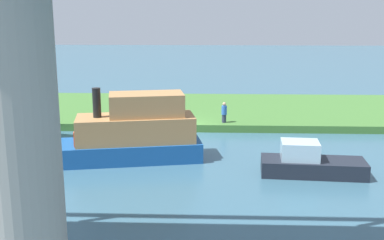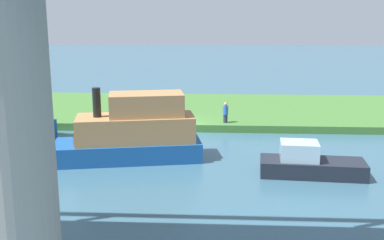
# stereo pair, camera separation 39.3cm
# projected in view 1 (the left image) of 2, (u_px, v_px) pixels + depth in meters

# --- Properties ---
(ground_plane) EXTENTS (160.00, 160.00, 0.00)m
(ground_plane) POSITION_uv_depth(u_px,v_px,m) (179.00, 132.00, 31.44)
(ground_plane) COLOR #386075
(grassy_bank) EXTENTS (80.00, 12.00, 0.50)m
(grassy_bank) POSITION_uv_depth(u_px,v_px,m) (184.00, 110.00, 37.23)
(grassy_bank) COLOR #427533
(grassy_bank) RESTS_ON ground
(bridge_pylon) EXTENTS (2.39, 2.39, 9.59)m
(bridge_pylon) POSITION_uv_depth(u_px,v_px,m) (15.00, 127.00, 12.89)
(bridge_pylon) COLOR #9E998E
(bridge_pylon) RESTS_ON ground
(person_on_bank) EXTENTS (0.51, 0.51, 1.39)m
(person_on_bank) POSITION_uv_depth(u_px,v_px,m) (224.00, 112.00, 31.84)
(person_on_bank) COLOR #2D334C
(person_on_bank) RESTS_ON grassy_bank
(mooring_post) EXTENTS (0.20, 0.20, 1.09)m
(mooring_post) POSITION_uv_depth(u_px,v_px,m) (123.00, 111.00, 32.91)
(mooring_post) COLOR brown
(mooring_post) RESTS_ON grassy_bank
(skiff_small) EXTENTS (5.13, 2.16, 1.67)m
(skiff_small) POSITION_uv_depth(u_px,v_px,m) (310.00, 163.00, 23.22)
(skiff_small) COLOR #1E232D
(skiff_small) RESTS_ON ground
(motorboat_white) EXTENTS (8.09, 3.98, 3.96)m
(motorboat_white) POSITION_uv_depth(u_px,v_px,m) (133.00, 133.00, 25.38)
(motorboat_white) COLOR #195199
(motorboat_white) RESTS_ON ground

